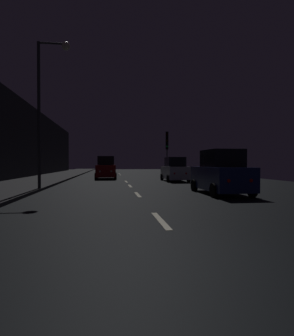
{
  "coord_description": "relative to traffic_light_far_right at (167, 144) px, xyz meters",
  "views": [
    {
      "loc": [
        -1.28,
        -4.1,
        1.47
      ],
      "look_at": [
        1.86,
        19.81,
        1.07
      ],
      "focal_mm": 30.11,
      "sensor_mm": 36.0,
      "label": 1
    }
  ],
  "objects": [
    {
      "name": "sidewalk_left",
      "position": [
        -11.88,
        -1.08,
        -3.46
      ],
      "size": [
        4.4,
        84.0,
        0.15
      ],
      "primitive_type": "cube",
      "color": "#28282B",
      "rests_on": "ground"
    },
    {
      "name": "streetlamp_overhead",
      "position": [
        -9.35,
        -14.21,
        1.64
      ],
      "size": [
        1.7,
        0.44,
        7.93
      ],
      "color": "#2D2D30",
      "rests_on": "ground"
    },
    {
      "name": "traffic_light_far_right",
      "position": [
        0.0,
        0.0,
        0.0
      ],
      "size": [
        0.37,
        0.48,
        4.87
      ],
      "rotation": [
        0.0,
        0.0,
        -1.77
      ],
      "color": "#38383A",
      "rests_on": "ground"
    },
    {
      "name": "lane_centerline",
      "position": [
        -4.79,
        -6.83,
        -3.53
      ],
      "size": [
        0.16,
        35.28,
        0.01
      ],
      "color": "beige",
      "rests_on": "ground"
    },
    {
      "name": "ground",
      "position": [
        -4.79,
        -1.08,
        -3.55
      ],
      "size": [
        26.58,
        84.0,
        0.02
      ],
      "primitive_type": "cube",
      "color": "black"
    },
    {
      "name": "car_parked_right_far",
      "position": [
        -0.8,
        -7.05,
        -2.63
      ],
      "size": [
        1.81,
        3.92,
        1.98
      ],
      "rotation": [
        0.0,
        0.0,
        1.57
      ],
      "color": "silver",
      "rests_on": "ground"
    },
    {
      "name": "car_parked_right_near",
      "position": [
        -0.8,
        -16.76,
        -2.57
      ],
      "size": [
        1.94,
        4.21,
        2.12
      ],
      "rotation": [
        0.0,
        0.0,
        1.57
      ],
      "color": "#141E51",
      "rests_on": "ground"
    },
    {
      "name": "building_facade_left",
      "position": [
        -14.48,
        -4.58,
        0.19
      ],
      "size": [
        0.8,
        63.0,
        7.46
      ],
      "primitive_type": "cube",
      "color": "black",
      "rests_on": "ground"
    },
    {
      "name": "car_approaching_headlights",
      "position": [
        -6.46,
        -2.5,
        -2.55
      ],
      "size": [
        1.97,
        4.27,
        2.15
      ],
      "rotation": [
        0.0,
        0.0,
        -1.57
      ],
      "color": "maroon",
      "rests_on": "ground"
    }
  ]
}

